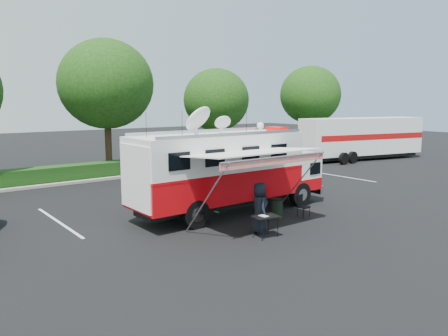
# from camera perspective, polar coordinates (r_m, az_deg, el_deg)

# --- Properties ---
(ground_plane) EXTENTS (120.00, 120.00, 0.00)m
(ground_plane) POSITION_cam_1_polar(r_m,az_deg,el_deg) (19.28, 0.92, -5.77)
(ground_plane) COLOR black
(ground_plane) RESTS_ON ground
(back_border) EXTENTS (60.00, 6.14, 8.87)m
(back_border) POSITION_cam_1_polar(r_m,az_deg,el_deg) (30.31, -13.00, 8.79)
(back_border) COLOR #9E998E
(back_border) RESTS_ON ground_plane
(stall_lines) EXTENTS (24.12, 5.50, 0.01)m
(stall_lines) POSITION_cam_1_polar(r_m,az_deg,el_deg) (21.37, -5.21, -4.37)
(stall_lines) COLOR silver
(stall_lines) RESTS_ON ground_plane
(command_truck) EXTENTS (9.25, 2.54, 4.44)m
(command_truck) POSITION_cam_1_polar(r_m,az_deg,el_deg) (18.85, 0.74, -0.20)
(command_truck) COLOR black
(command_truck) RESTS_ON ground_plane
(awning) EXTENTS (5.05, 2.61, 3.05)m
(awning) POSITION_cam_1_polar(r_m,az_deg,el_deg) (16.20, 4.31, 1.75)
(awning) COLOR silver
(awning) RESTS_ON ground_plane
(person) EXTENTS (0.88, 1.07, 1.88)m
(person) POSITION_cam_1_polar(r_m,az_deg,el_deg) (16.37, 4.61, -8.42)
(person) COLOR black
(person) RESTS_ON ground_plane
(folding_table) EXTENTS (1.02, 0.80, 0.79)m
(folding_table) POSITION_cam_1_polar(r_m,az_deg,el_deg) (15.65, 5.46, -6.42)
(folding_table) COLOR black
(folding_table) RESTS_ON ground_plane
(folding_chair) EXTENTS (0.52, 0.54, 0.93)m
(folding_chair) POSITION_cam_1_polar(r_m,az_deg,el_deg) (18.68, 10.11, -4.65)
(folding_chair) COLOR black
(folding_chair) RESTS_ON ground_plane
(trash_bin) EXTENTS (0.54, 0.54, 0.81)m
(trash_bin) POSITION_cam_1_polar(r_m,az_deg,el_deg) (18.40, 6.89, -5.22)
(trash_bin) COLOR black
(trash_bin) RESTS_ON ground_plane
(semi_trailer) EXTENTS (11.54, 4.86, 3.49)m
(semi_trailer) POSITION_cam_1_polar(r_m,az_deg,el_deg) (38.46, 17.58, 3.80)
(semi_trailer) COLOR white
(semi_trailer) RESTS_ON ground_plane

